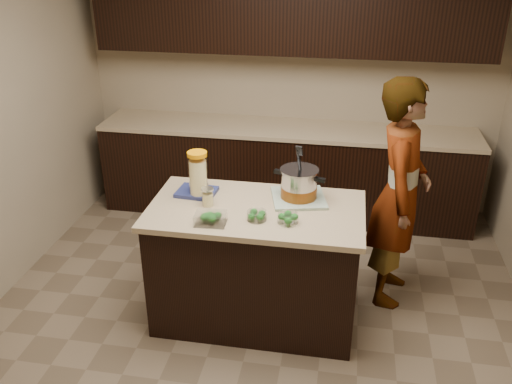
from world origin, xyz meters
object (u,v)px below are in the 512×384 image
island (256,264)px  lemonade_pitcher (198,177)px  person (400,194)px  stock_pot (299,185)px

island → lemonade_pitcher: lemonade_pitcher is taller
person → stock_pot: bearing=119.3°
island → lemonade_pitcher: bearing=166.7°
stock_pot → lemonade_pitcher: stock_pot is taller
lemonade_pitcher → island: bearing=-13.3°
island → person: bearing=25.1°
island → person: size_ratio=0.84×
stock_pot → person: bearing=37.8°
lemonade_pitcher → stock_pot: bearing=6.7°
person → island: bearing=123.1°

